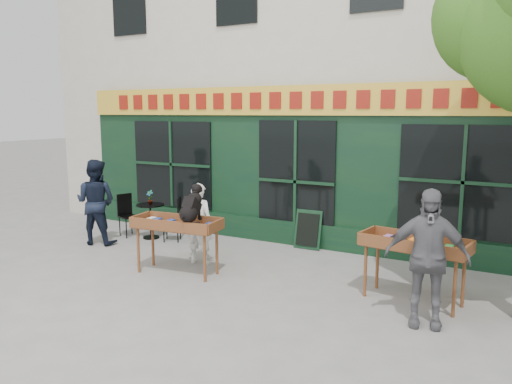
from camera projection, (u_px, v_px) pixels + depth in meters
ground at (239, 276)px, 8.48m from camera, size 80.00×80.00×0.00m
building at (356, 25)px, 12.86m from camera, size 14.00×7.26×10.00m
book_cart_center at (177, 227)px, 8.53m from camera, size 1.56×0.78×0.99m
dog at (191, 202)px, 8.24m from camera, size 0.40×0.63×0.60m
woman at (199, 224)px, 9.10m from camera, size 0.58×0.42×1.50m
book_cart_right at (414, 248)px, 7.23m from camera, size 1.57×0.83×0.99m
man_right at (427, 258)px, 6.42m from camera, size 1.13×0.65×1.82m
bistro_table at (151, 214)px, 10.98m from camera, size 0.60×0.60×0.76m
bistro_chair_left at (127, 211)px, 11.21m from camera, size 0.46×0.46×0.95m
bistro_chair_right at (176, 216)px, 10.75m from camera, size 0.49×0.49×0.95m
potted_plant at (150, 197)px, 10.92m from camera, size 0.17×0.12×0.31m
man_left at (96, 202)px, 10.48m from camera, size 1.03×0.90×1.80m
chalkboard at (308, 230)px, 10.15m from camera, size 0.56×0.21×0.79m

